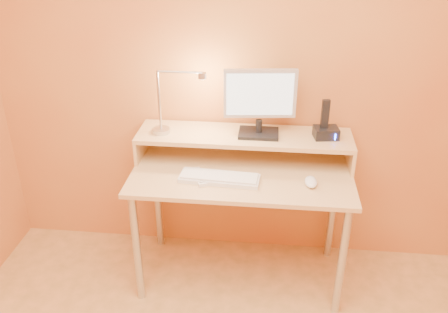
# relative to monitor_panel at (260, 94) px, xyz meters

# --- Properties ---
(wall_back) EXTENTS (3.00, 0.04, 2.50)m
(wall_back) POSITION_rel_monitor_panel_xyz_m (-0.08, 0.16, 0.13)
(wall_back) COLOR #C88B44
(wall_back) RESTS_ON floor
(desk_leg_fl) EXTENTS (0.04, 0.04, 0.69)m
(desk_leg_fl) POSITION_rel_monitor_panel_xyz_m (-0.63, -0.41, -0.77)
(desk_leg_fl) COLOR #BBBBBE
(desk_leg_fl) RESTS_ON floor
(desk_leg_fr) EXTENTS (0.04, 0.04, 0.69)m
(desk_leg_fr) POSITION_rel_monitor_panel_xyz_m (0.47, -0.41, -0.77)
(desk_leg_fr) COLOR #BBBBBE
(desk_leg_fr) RESTS_ON floor
(desk_leg_bl) EXTENTS (0.04, 0.04, 0.69)m
(desk_leg_bl) POSITION_rel_monitor_panel_xyz_m (-0.63, 0.09, -0.77)
(desk_leg_bl) COLOR #BBBBBE
(desk_leg_bl) RESTS_ON floor
(desk_leg_br) EXTENTS (0.04, 0.04, 0.69)m
(desk_leg_br) POSITION_rel_monitor_panel_xyz_m (0.47, 0.09, -0.77)
(desk_leg_br) COLOR #BBBBBE
(desk_leg_br) RESTS_ON floor
(desk_lower) EXTENTS (1.20, 0.60, 0.02)m
(desk_lower) POSITION_rel_monitor_panel_xyz_m (-0.08, -0.16, -0.41)
(desk_lower) COLOR tan
(desk_lower) RESTS_ON floor
(shelf_riser_left) EXTENTS (0.02, 0.30, 0.14)m
(shelf_riser_left) POSITION_rel_monitor_panel_xyz_m (-0.67, -0.01, -0.33)
(shelf_riser_left) COLOR tan
(shelf_riser_left) RESTS_ON desk_lower
(shelf_riser_right) EXTENTS (0.02, 0.30, 0.14)m
(shelf_riser_right) POSITION_rel_monitor_panel_xyz_m (0.51, -0.01, -0.33)
(shelf_riser_right) COLOR tan
(shelf_riser_right) RESTS_ON desk_lower
(desk_shelf) EXTENTS (1.20, 0.30, 0.02)m
(desk_shelf) POSITION_rel_monitor_panel_xyz_m (-0.08, -0.01, -0.25)
(desk_shelf) COLOR tan
(desk_shelf) RESTS_ON desk_lower
(monitor_foot) EXTENTS (0.22, 0.16, 0.02)m
(monitor_foot) POSITION_rel_monitor_panel_xyz_m (0.00, -0.01, -0.23)
(monitor_foot) COLOR black
(monitor_foot) RESTS_ON desk_shelf
(monitor_neck) EXTENTS (0.04, 0.04, 0.07)m
(monitor_neck) POSITION_rel_monitor_panel_xyz_m (0.00, -0.01, -0.19)
(monitor_neck) COLOR black
(monitor_neck) RESTS_ON monitor_foot
(monitor_panel) EXTENTS (0.39, 0.08, 0.27)m
(monitor_panel) POSITION_rel_monitor_panel_xyz_m (0.00, 0.00, 0.00)
(monitor_panel) COLOR #B2B2B7
(monitor_panel) RESTS_ON monitor_neck
(monitor_back) EXTENTS (0.35, 0.05, 0.23)m
(monitor_back) POSITION_rel_monitor_panel_xyz_m (0.00, 0.02, 0.00)
(monitor_back) COLOR black
(monitor_back) RESTS_ON monitor_panel
(monitor_screen) EXTENTS (0.35, 0.04, 0.23)m
(monitor_screen) POSITION_rel_monitor_panel_xyz_m (0.00, -0.02, 0.00)
(monitor_screen) COLOR silver
(monitor_screen) RESTS_ON monitor_panel
(lamp_base) EXTENTS (0.10, 0.10, 0.02)m
(lamp_base) POSITION_rel_monitor_panel_xyz_m (-0.54, -0.04, -0.23)
(lamp_base) COLOR #BBBBBE
(lamp_base) RESTS_ON desk_shelf
(lamp_post) EXTENTS (0.01, 0.01, 0.33)m
(lamp_post) POSITION_rel_monitor_panel_xyz_m (-0.54, -0.04, -0.05)
(lamp_post) COLOR #BBBBBE
(lamp_post) RESTS_ON lamp_base
(lamp_arm) EXTENTS (0.24, 0.01, 0.01)m
(lamp_arm) POSITION_rel_monitor_panel_xyz_m (-0.42, -0.04, 0.12)
(lamp_arm) COLOR #BBBBBE
(lamp_arm) RESTS_ON lamp_post
(lamp_head) EXTENTS (0.04, 0.04, 0.03)m
(lamp_head) POSITION_rel_monitor_panel_xyz_m (-0.30, -0.04, 0.10)
(lamp_head) COLOR #BBBBBE
(lamp_head) RESTS_ON lamp_arm
(lamp_bulb) EXTENTS (0.03, 0.03, 0.00)m
(lamp_bulb) POSITION_rel_monitor_panel_xyz_m (-0.30, -0.04, 0.09)
(lamp_bulb) COLOR #FFEAC6
(lamp_bulb) RESTS_ON lamp_head
(phone_dock) EXTENTS (0.14, 0.12, 0.06)m
(phone_dock) POSITION_rel_monitor_panel_xyz_m (0.37, -0.01, -0.21)
(phone_dock) COLOR black
(phone_dock) RESTS_ON desk_shelf
(phone_handset) EXTENTS (0.04, 0.03, 0.16)m
(phone_handset) POSITION_rel_monitor_panel_xyz_m (0.35, -0.01, -0.10)
(phone_handset) COLOR black
(phone_handset) RESTS_ON phone_dock
(phone_led) EXTENTS (0.01, 0.00, 0.04)m
(phone_led) POSITION_rel_monitor_panel_xyz_m (0.41, -0.06, -0.21)
(phone_led) COLOR #3A65FF
(phone_led) RESTS_ON phone_dock
(keyboard) EXTENTS (0.43, 0.16, 0.02)m
(keyboard) POSITION_rel_monitor_panel_xyz_m (-0.19, -0.26, -0.39)
(keyboard) COLOR silver
(keyboard) RESTS_ON desk_lower
(mouse) EXTENTS (0.07, 0.12, 0.04)m
(mouse) POSITION_rel_monitor_panel_xyz_m (0.29, -0.26, -0.38)
(mouse) COLOR white
(mouse) RESTS_ON desk_lower
(remote_control) EXTENTS (0.12, 0.19, 0.02)m
(remote_control) POSITION_rel_monitor_panel_xyz_m (-0.30, -0.25, -0.39)
(remote_control) COLOR silver
(remote_control) RESTS_ON desk_lower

